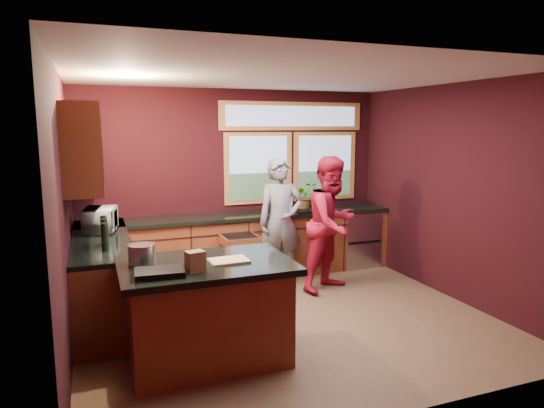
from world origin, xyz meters
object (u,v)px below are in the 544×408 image
person_red (332,224)px  cutting_board (229,261)px  island (207,311)px  person_grey (280,222)px  stock_pot (142,254)px

person_red → cutting_board: size_ratio=5.11×
island → person_red: 2.49m
island → person_grey: size_ratio=0.89×
person_red → stock_pot: person_red is taller
stock_pot → person_grey: bearing=40.4°
person_red → stock_pot: (-2.57, -1.24, 0.14)m
island → person_red: (2.02, 1.39, 0.42)m
island → person_red: size_ratio=0.87×
island → person_grey: 2.41m
person_red → cutting_board: person_red is taller
person_grey → island: bearing=-123.4°
person_red → stock_pot: 2.86m
island → cutting_board: size_ratio=4.43×
person_grey → person_red: bearing=-36.4°
island → person_grey: person_grey is taller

